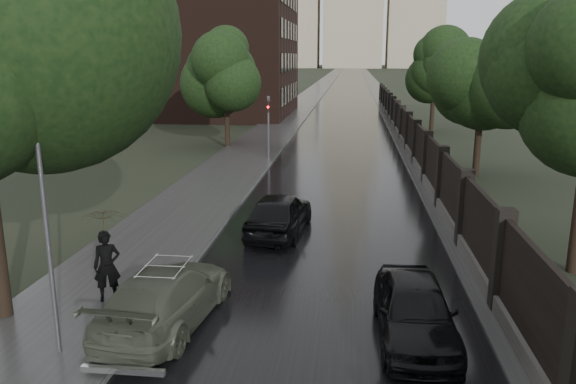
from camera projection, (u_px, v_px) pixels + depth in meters
The scene contains 14 objects.
road at pixel (351, 75), 193.52m from camera, with size 8.00×420.00×0.02m, color black.
sidewalk_left at pixel (333, 74), 194.17m from camera, with size 4.00×420.00×0.16m, color #2D2D2D.
verge_right at pixel (367, 75), 192.91m from camera, with size 3.00×420.00×0.08m, color #2D2D2D.
fence_right at pixel (405, 132), 40.27m from camera, with size 0.45×75.72×2.70m.
tree_left_far at pixel (226, 72), 38.70m from camera, with size 4.25×4.25×7.39m.
tree_right_b at pixel (483, 84), 29.35m from camera, with size 4.08×4.08×7.01m.
tree_right_c at pixel (435, 73), 46.73m from camera, with size 4.08×4.08×7.01m.
lamp_post at pixel (48, 241), 11.51m from camera, with size 0.25×0.12×5.11m.
traffic_light at pixel (268, 123), 34.14m from camera, with size 0.16×0.32×4.00m.
brick_building at pixel (178, 21), 59.91m from camera, with size 24.00×18.00×20.00m, color black.
volga_sedan at pixel (166, 296), 13.54m from camera, with size 2.02×4.97×1.44m, color #484E3E.
hatchback_left at pixel (279, 213), 20.43m from camera, with size 1.85×4.61×1.57m, color black.
car_right_near at pixel (415, 310), 12.80m from camera, with size 1.71×4.26×1.45m, color black.
pedestrian_umbrella at pixel (104, 229), 14.23m from camera, with size 1.42×1.44×2.92m.
Camera 1 is at (0.74, -8.82, 6.37)m, focal length 35.00 mm.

